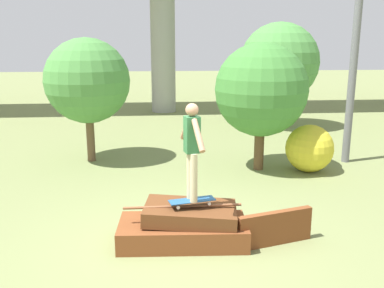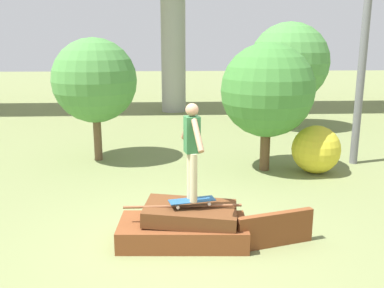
{
  "view_description": "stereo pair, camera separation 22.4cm",
  "coord_description": "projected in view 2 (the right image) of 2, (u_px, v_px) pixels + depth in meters",
  "views": [
    {
      "loc": [
        -0.41,
        -6.42,
        3.22
      ],
      "look_at": [
        0.15,
        -0.01,
        1.66
      ],
      "focal_mm": 40.0,
      "sensor_mm": 36.0,
      "label": 1
    },
    {
      "loc": [
        -0.19,
        -6.44,
        3.22
      ],
      "look_at": [
        0.15,
        -0.01,
        1.66
      ],
      "focal_mm": 40.0,
      "sensor_mm": 36.0,
      "label": 2
    }
  ],
  "objects": [
    {
      "name": "scrap_plank_loose",
      "position": [
        275.0,
        229.0,
        6.84
      ],
      "size": [
        1.3,
        0.48,
        0.56
      ],
      "color": "brown",
      "rests_on": "ground_plane"
    },
    {
      "name": "bush_yellow_flowering",
      "position": [
        316.0,
        149.0,
        10.57
      ],
      "size": [
        1.19,
        1.19,
        1.19
      ],
      "color": "gold",
      "rests_on": "ground_plane"
    },
    {
      "name": "tree_behind_left",
      "position": [
        289.0,
        63.0,
        15.62
      ],
      "size": [
        2.91,
        2.91,
        3.89
      ],
      "color": "brown",
      "rests_on": "ground_plane"
    },
    {
      "name": "skateboard",
      "position": [
        192.0,
        201.0,
        6.85
      ],
      "size": [
        0.77,
        0.39,
        0.09
      ],
      "color": "#23517F",
      "rests_on": "scrap_pile"
    },
    {
      "name": "skater",
      "position": [
        192.0,
        146.0,
        6.63
      ],
      "size": [
        0.32,
        1.04,
        1.56
      ],
      "color": "#C6B78E",
      "rests_on": "skateboard"
    },
    {
      "name": "tree_behind_right",
      "position": [
        267.0,
        90.0,
        10.45
      ],
      "size": [
        2.3,
        2.3,
        3.19
      ],
      "color": "brown",
      "rests_on": "ground_plane"
    },
    {
      "name": "ground_plane",
      "position": [
        183.0,
        242.0,
        7.02
      ],
      "size": [
        80.0,
        80.0,
        0.0
      ],
      "primitive_type": "plane",
      "color": "olive"
    },
    {
      "name": "tree_mid_back",
      "position": [
        95.0,
        81.0,
        11.34
      ],
      "size": [
        2.24,
        2.24,
        3.31
      ],
      "color": "brown",
      "rests_on": "ground_plane"
    },
    {
      "name": "utility_pole",
      "position": [
        366.0,
        23.0,
        10.66
      ],
      "size": [
        1.3,
        0.2,
        7.04
      ],
      "color": "slate",
      "rests_on": "ground_plane"
    },
    {
      "name": "scrap_pile",
      "position": [
        185.0,
        226.0,
        6.98
      ],
      "size": [
        2.12,
        1.14,
        0.65
      ],
      "color": "brown",
      "rests_on": "ground_plane"
    }
  ]
}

